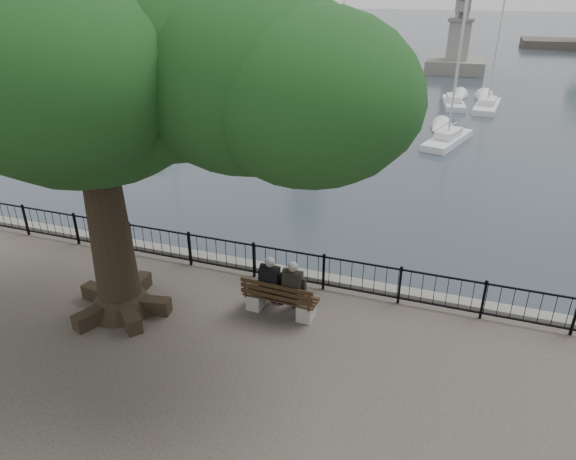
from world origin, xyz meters
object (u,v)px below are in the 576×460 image
at_px(person_left, 273,285).
at_px(person_right, 295,290).
at_px(tree, 121,59).
at_px(bench, 280,302).
at_px(lion_monument, 457,51).

xyz_separation_m(person_left, person_right, (0.59, -0.03, 0.00)).
bearing_deg(person_right, tree, -161.59).
bearing_deg(tree, bench, 18.86).
bearing_deg(tree, person_left, 22.50).
bearing_deg(tree, person_right, 18.41).
relative_size(tree, lion_monument, 1.30).
distance_m(person_left, lion_monument, 48.81).
bearing_deg(tree, lion_monument, 84.67).
relative_size(bench, tree, 0.17).
relative_size(bench, lion_monument, 0.22).
height_order(bench, lion_monument, lion_monument).
distance_m(bench, tree, 6.52).
xyz_separation_m(bench, lion_monument, (1.70, 48.89, 0.83)).
xyz_separation_m(person_right, tree, (-3.31, -1.10, 5.35)).
xyz_separation_m(bench, person_left, (-0.23, 0.12, 0.37)).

